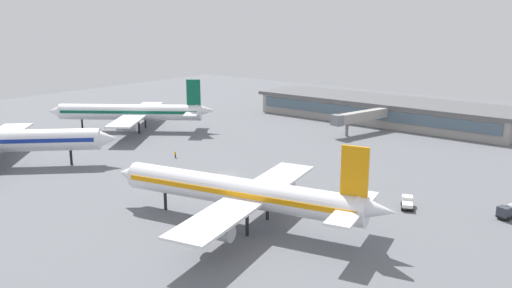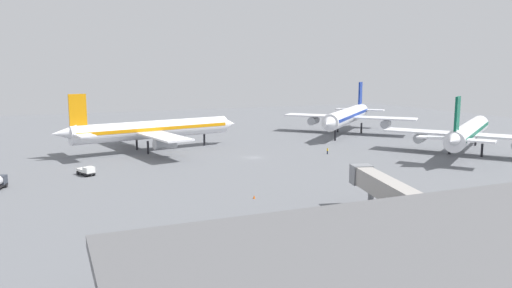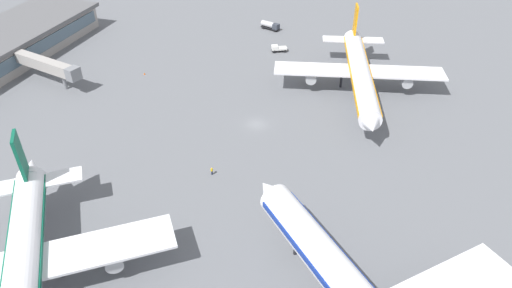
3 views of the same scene
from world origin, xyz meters
The scene contains 9 objects.
ground centered at (0.00, 0.00, 0.00)m, with size 288.00×288.00×0.00m, color slate.
airplane_at_gate centered at (-21.01, 19.63, 5.73)m, with size 51.40×41.80×15.76m.
airplane_taxiing centered at (46.24, 28.40, 6.13)m, with size 43.99×43.00×16.85m.
airplane_distant centered at (52.95, -16.68, 5.72)m, with size 44.23×37.43×15.73m.
pushback_tractor centered at (-39.60, -5.40, 0.97)m, with size 3.61×4.79×1.90m.
ground_crew_worker centered at (19.51, -2.93, 0.85)m, with size 0.55×0.49×1.67m.
jet_bridge centered at (-3.29, -56.44, 5.14)m, with size 8.39×23.58×6.74m.
safety_cone_near_gate centered at (-14.75, -35.69, 0.30)m, with size 0.44×0.44×0.60m, color #EA590C.
safety_cone_mid_apron centered at (56.83, 5.28, 0.30)m, with size 0.44×0.44×0.60m, color #EA590C.
Camera 2 is at (-46.02, -110.22, 21.90)m, focal length 34.40 mm.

